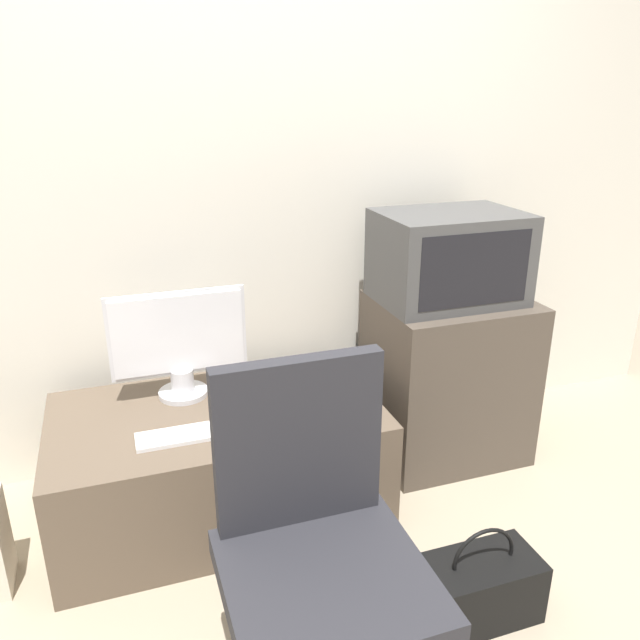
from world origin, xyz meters
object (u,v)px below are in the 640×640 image
(handbag, at_px, (480,587))
(mouse, at_px, (264,418))
(main_monitor, at_px, (179,344))
(keyboard, at_px, (192,434))
(crt_tv, at_px, (449,257))
(office_chair, at_px, (319,581))

(handbag, bearing_deg, mouse, 128.74)
(main_monitor, relative_size, mouse, 8.25)
(keyboard, distance_m, mouse, 0.25)
(crt_tv, height_order, handbag, crt_tv)
(handbag, bearing_deg, crt_tv, 69.19)
(office_chair, height_order, handbag, office_chair)
(keyboard, bearing_deg, office_chair, -73.23)
(main_monitor, xyz_separation_m, handbag, (0.75, -0.94, -0.54))
(office_chair, relative_size, handbag, 2.57)
(keyboard, distance_m, crt_tv, 1.22)
(office_chair, distance_m, handbag, 0.62)
(mouse, bearing_deg, crt_tv, 16.52)
(office_chair, bearing_deg, mouse, 86.91)
(keyboard, bearing_deg, crt_tv, 13.48)
(mouse, height_order, crt_tv, crt_tv)
(crt_tv, distance_m, office_chair, 1.41)
(keyboard, xyz_separation_m, crt_tv, (1.10, 0.26, 0.45))
(crt_tv, relative_size, handbag, 1.59)
(main_monitor, height_order, handbag, main_monitor)
(mouse, distance_m, crt_tv, 0.99)
(main_monitor, distance_m, mouse, 0.43)
(keyboard, xyz_separation_m, handbag, (0.76, -0.62, -0.33))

